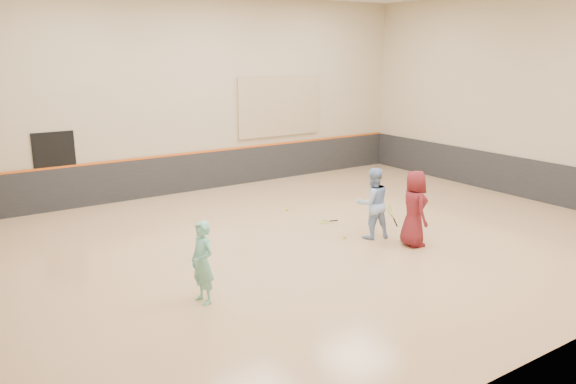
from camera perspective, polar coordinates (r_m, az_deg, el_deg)
room at (r=13.07m, az=3.11°, el=-1.44°), size 15.04×12.04×6.22m
wainscot_back at (r=18.11m, az=-8.33°, el=2.16°), size 14.90×0.04×1.20m
wainscot_right at (r=18.48m, az=21.96°, el=1.51°), size 0.04×11.90×1.20m
accent_stripe at (r=17.98m, az=-8.38°, el=4.09°), size 14.90×0.03×0.06m
acoustic_panel at (r=19.16m, az=-0.86°, el=8.72°), size 3.20×0.08×2.00m
doorway at (r=16.63m, az=-22.50°, el=1.90°), size 1.10×0.05×2.20m
girl at (r=9.95m, az=-8.68°, el=-7.09°), size 0.43×0.59×1.49m
instructor at (r=13.31m, az=8.60°, el=-1.13°), size 0.96×0.83×1.70m
young_man at (r=12.97m, az=12.69°, el=-1.64°), size 0.81×0.99×1.74m
held_racket at (r=13.50m, az=10.35°, el=-1.89°), size 0.33×0.33×0.63m
spare_racket at (r=14.56m, az=3.53°, el=-2.81°), size 0.68×0.68×0.15m
ball_under_racket at (r=13.39m, az=5.76°, el=-4.60°), size 0.07×0.07×0.07m
ball_in_hand at (r=12.88m, az=13.97°, el=-0.96°), size 0.07×0.07×0.07m
ball_beside_spare at (r=15.60m, az=-0.08°, el=-1.79°), size 0.07×0.07×0.07m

